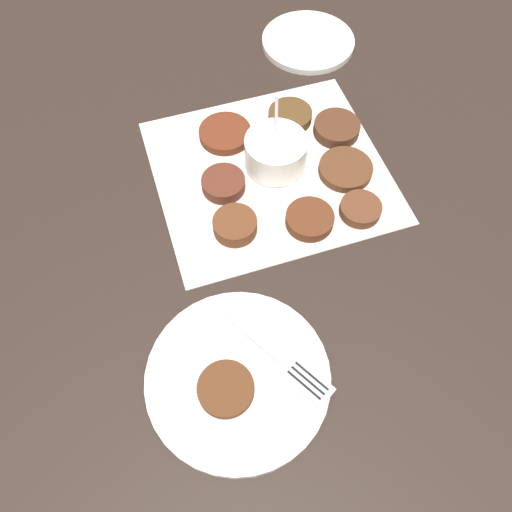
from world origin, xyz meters
TOP-DOWN VIEW (x-y plane):
  - ground_plane at (0.00, 0.00)m, footprint 4.00×4.00m
  - napkin at (-0.02, -0.01)m, footprint 0.39×0.36m
  - sauce_bowl at (-0.01, -0.00)m, footprint 0.10×0.09m
  - fritter_0 at (0.10, 0.05)m, footprint 0.07×0.07m
  - fritter_1 at (-0.10, -0.03)m, footprint 0.07×0.07m
  - fritter_2 at (-0.09, -0.11)m, footprint 0.06×0.06m
  - fritter_3 at (0.09, -0.11)m, footprint 0.06×0.06m
  - fritter_4 at (-0.08, 0.07)m, footprint 0.08×0.08m
  - fritter_5 at (0.03, 0.09)m, footprint 0.07×0.07m
  - fritter_6 at (0.01, -0.12)m, footprint 0.07×0.07m
  - fritter_7 at (0.09, -0.03)m, footprint 0.08×0.08m
  - serving_plate at (-0.12, -0.32)m, footprint 0.22×0.22m
  - fritter_on_plate at (-0.14, -0.34)m, footprint 0.07×0.07m
  - fork at (-0.06, -0.32)m, footprint 0.12×0.14m
  - extra_saucer at (0.10, 0.27)m, footprint 0.17×0.17m

SIDE VIEW (x-z plane):
  - ground_plane at x=0.00m, z-range 0.00..0.00m
  - napkin at x=-0.02m, z-range 0.00..0.00m
  - extra_saucer at x=0.10m, z-range 0.00..0.01m
  - fritter_7 at x=0.09m, z-range 0.00..0.02m
  - serving_plate at x=-0.12m, z-range 0.00..0.02m
  - fritter_4 at x=-0.08m, z-range 0.00..0.02m
  - fritter_3 at x=0.09m, z-range 0.00..0.02m
  - fritter_5 at x=0.03m, z-range 0.00..0.02m
  - fritter_6 at x=0.01m, z-range 0.00..0.02m
  - fritter_0 at x=0.10m, z-range 0.00..0.02m
  - fritter_1 at x=-0.10m, z-range 0.00..0.02m
  - fritter_2 at x=-0.09m, z-range 0.00..0.03m
  - fork at x=-0.06m, z-range 0.02..0.03m
  - sauce_bowl at x=-0.01m, z-range -0.02..0.08m
  - fritter_on_plate at x=-0.14m, z-range 0.02..0.03m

